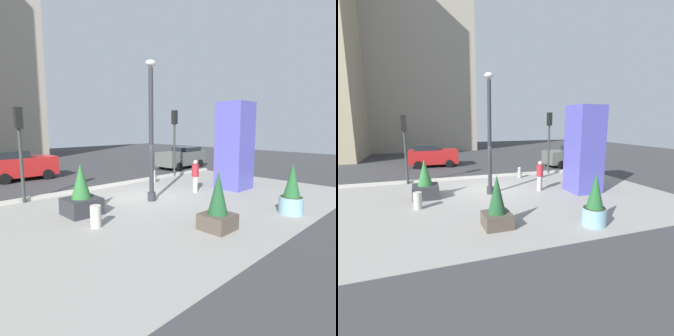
% 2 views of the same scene
% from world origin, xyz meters
% --- Properties ---
extents(ground_plane, '(60.00, 60.00, 0.00)m').
position_xyz_m(ground_plane, '(0.00, 4.00, 0.00)').
color(ground_plane, '#38383A').
extents(plaza_pavement, '(18.00, 10.00, 0.02)m').
position_xyz_m(plaza_pavement, '(0.00, -2.00, 0.00)').
color(plaza_pavement, gray).
rests_on(plaza_pavement, ground_plane).
extents(curb_strip, '(18.00, 0.24, 0.16)m').
position_xyz_m(curb_strip, '(0.00, 3.12, 0.08)').
color(curb_strip, '#B7B2A8').
rests_on(curb_strip, ground_plane).
extents(lamp_post, '(0.44, 0.44, 6.08)m').
position_xyz_m(lamp_post, '(-0.05, -0.81, 2.96)').
color(lamp_post, '#2D2D33').
rests_on(lamp_post, ground_plane).
extents(art_pillar_blue, '(1.53, 1.53, 4.58)m').
position_xyz_m(art_pillar_blue, '(4.82, -1.96, 2.29)').
color(art_pillar_blue, '#4C4CAD').
rests_on(art_pillar_blue, ground_plane).
extents(potted_plant_by_pillar, '(1.23, 1.23, 1.93)m').
position_xyz_m(potted_plant_by_pillar, '(-3.27, -0.46, 0.72)').
color(potted_plant_by_pillar, '#2D2D33').
rests_on(potted_plant_by_pillar, ground_plane).
extents(potted_plant_near_left, '(0.89, 0.89, 1.93)m').
position_xyz_m(potted_plant_near_left, '(2.44, -5.99, 0.80)').
color(potted_plant_near_left, '#7AA8B7').
rests_on(potted_plant_near_left, ground_plane).
extents(potted_plant_curbside, '(0.99, 0.99, 1.92)m').
position_xyz_m(potted_plant_curbside, '(-0.96, -5.01, 0.77)').
color(potted_plant_curbside, '#4C4238').
rests_on(potted_plant_curbside, ground_plane).
extents(fire_hydrant, '(0.36, 0.26, 0.75)m').
position_xyz_m(fire_hydrant, '(2.86, 2.27, 0.37)').
color(fire_hydrant, '#99999E').
rests_on(fire_hydrant, ground_plane).
extents(concrete_bollard, '(0.36, 0.36, 0.75)m').
position_xyz_m(concrete_bollard, '(-3.63, -2.08, 0.38)').
color(concrete_bollard, '#B2ADA3').
rests_on(concrete_bollard, ground_plane).
extents(traffic_light_corner, '(0.28, 0.42, 4.38)m').
position_xyz_m(traffic_light_corner, '(5.41, 3.04, 2.95)').
color(traffic_light_corner, '#333833').
rests_on(traffic_light_corner, ground_plane).
extents(traffic_light_far_side, '(0.28, 0.42, 4.11)m').
position_xyz_m(traffic_light_far_side, '(-4.23, 2.89, 2.80)').
color(traffic_light_far_side, '#333833').
rests_on(traffic_light_far_side, ground_plane).
extents(car_far_lane, '(4.00, 2.14, 1.86)m').
position_xyz_m(car_far_lane, '(-2.43, 8.81, 0.93)').
color(car_far_lane, red).
rests_on(car_far_lane, ground_plane).
extents(car_curb_west, '(4.35, 2.13, 1.67)m').
position_xyz_m(car_curb_west, '(8.67, 5.31, 0.86)').
color(car_curb_west, '#565B56').
rests_on(car_curb_west, ground_plane).
extents(pedestrian_crossing, '(0.51, 0.51, 1.64)m').
position_xyz_m(pedestrian_crossing, '(2.71, -1.04, 0.91)').
color(pedestrian_crossing, '#B2AD9E').
rests_on(pedestrian_crossing, ground_plane).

